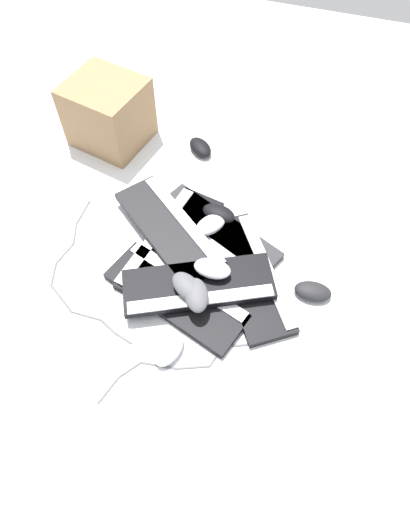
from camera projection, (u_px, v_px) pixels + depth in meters
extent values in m
plane|color=silver|center=(211.00, 270.00, 1.41)|extent=(3.20, 3.20, 0.00)
cube|color=black|center=(176.00, 296.00, 1.35)|extent=(0.28, 0.46, 0.02)
cube|color=silver|center=(187.00, 281.00, 1.36)|extent=(0.17, 0.41, 0.01)
cube|color=black|center=(248.00, 275.00, 1.39)|extent=(0.45, 0.37, 0.02)
cube|color=#B2B5BA|center=(266.00, 268.00, 1.39)|extent=(0.37, 0.26, 0.01)
cube|color=#232326|center=(216.00, 232.00, 1.48)|extent=(0.32, 0.46, 0.02)
cube|color=#B2B5BA|center=(204.00, 240.00, 1.44)|extent=(0.21, 0.40, 0.01)
cube|color=black|center=(172.00, 244.00, 1.45)|extent=(0.46, 0.23, 0.02)
cube|color=silver|center=(156.00, 234.00, 1.46)|extent=(0.42, 0.12, 0.01)
cube|color=black|center=(169.00, 230.00, 1.45)|extent=(0.39, 0.44, 0.02)
cube|color=silver|center=(183.00, 219.00, 1.45)|extent=(0.29, 0.35, 0.01)
cube|color=black|center=(198.00, 285.00, 1.34)|extent=(0.33, 0.46, 0.02)
cube|color=#B2B5BA|center=(201.00, 299.00, 1.29)|extent=(0.21, 0.39, 0.01)
ellipsoid|color=black|center=(313.00, 291.00, 1.35)|extent=(0.08, 0.12, 0.04)
ellipsoid|color=#B7B7BC|center=(169.00, 349.00, 1.25)|extent=(0.12, 0.09, 0.04)
ellipsoid|color=#4C4C51|center=(187.00, 287.00, 1.29)|extent=(0.12, 0.13, 0.04)
ellipsoid|color=#B7B7BC|center=(212.00, 268.00, 1.32)|extent=(0.07, 0.11, 0.04)
ellipsoid|color=#B7B7BC|center=(211.00, 225.00, 1.45)|extent=(0.13, 0.12, 0.04)
ellipsoid|color=black|center=(200.00, 147.00, 1.68)|extent=(0.12, 0.13, 0.04)
ellipsoid|color=#4C4C51|center=(196.00, 295.00, 1.28)|extent=(0.13, 0.11, 0.04)
ellipsoid|color=black|center=(219.00, 213.00, 1.48)|extent=(0.08, 0.12, 0.04)
cylinder|color=#59595B|center=(235.00, 345.00, 1.27)|extent=(0.03, 0.07, 0.01)
cylinder|color=#59595B|center=(216.00, 356.00, 1.26)|extent=(0.07, 0.03, 0.01)
cylinder|color=#59595B|center=(193.00, 367.00, 1.24)|extent=(0.04, 0.09, 0.01)
cylinder|color=#59595B|center=(158.00, 365.00, 1.24)|extent=(0.02, 0.10, 0.01)
cylinder|color=#59595B|center=(130.00, 369.00, 1.24)|extent=(0.06, 0.05, 0.01)
cylinder|color=#59595B|center=(109.00, 389.00, 1.21)|extent=(0.08, 0.03, 0.01)
sphere|color=#59595B|center=(247.00, 344.00, 1.28)|extent=(0.01, 0.01, 0.01)
sphere|color=#59595B|center=(223.00, 346.00, 1.27)|extent=(0.01, 0.01, 0.01)
sphere|color=#59595B|center=(210.00, 366.00, 1.24)|extent=(0.01, 0.01, 0.01)
sphere|color=#59595B|center=(176.00, 368.00, 1.24)|extent=(0.01, 0.01, 0.01)
sphere|color=#59595B|center=(141.00, 362.00, 1.25)|extent=(0.01, 0.01, 0.01)
sphere|color=#59595B|center=(118.00, 377.00, 1.22)|extent=(0.01, 0.01, 0.01)
sphere|color=#59595B|center=(98.00, 402.00, 1.19)|extent=(0.01, 0.01, 0.01)
cylinder|color=#59595B|center=(123.00, 338.00, 1.29)|extent=(0.02, 0.06, 0.01)
cylinder|color=#59595B|center=(108.00, 326.00, 1.31)|extent=(0.03, 0.06, 0.01)
cylinder|color=#59595B|center=(86.00, 315.00, 1.32)|extent=(0.01, 0.09, 0.01)
cylinder|color=#59595B|center=(61.00, 298.00, 1.36)|extent=(0.07, 0.10, 0.01)
cylinder|color=#59595B|center=(53.00, 274.00, 1.40)|extent=(0.08, 0.03, 0.01)
cylinder|color=#59595B|center=(64.00, 253.00, 1.44)|extent=(0.08, 0.03, 0.01)
cylinder|color=#59595B|center=(74.00, 234.00, 1.49)|extent=(0.08, 0.03, 0.01)
cylinder|color=#59595B|center=(83.00, 212.00, 1.54)|extent=(0.10, 0.01, 0.01)
sphere|color=#59595B|center=(131.00, 343.00, 1.28)|extent=(0.01, 0.01, 0.01)
sphere|color=#59595B|center=(115.00, 333.00, 1.30)|extent=(0.01, 0.01, 0.01)
sphere|color=#59595B|center=(101.00, 320.00, 1.32)|extent=(0.01, 0.01, 0.01)
sphere|color=#59595B|center=(72.00, 311.00, 1.33)|extent=(0.01, 0.01, 0.01)
sphere|color=#59595B|center=(51.00, 285.00, 1.38)|extent=(0.01, 0.01, 0.01)
sphere|color=#59595B|center=(56.00, 263.00, 1.42)|extent=(0.01, 0.01, 0.01)
sphere|color=#59595B|center=(73.00, 244.00, 1.46)|extent=(0.01, 0.01, 0.01)
sphere|color=#59595B|center=(76.00, 224.00, 1.51)|extent=(0.01, 0.01, 0.01)
sphere|color=#59595B|center=(89.00, 201.00, 1.56)|extent=(0.01, 0.01, 0.01)
cube|color=olive|center=(108.00, 113.00, 1.64)|extent=(0.28, 0.30, 0.24)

